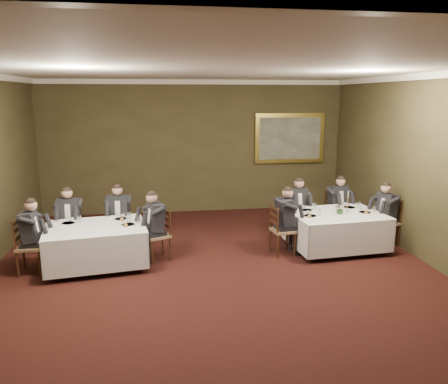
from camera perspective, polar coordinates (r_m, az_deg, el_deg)
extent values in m
plane|color=black|center=(7.33, -0.55, -12.43)|extent=(10.00, 10.00, 0.00)
cube|color=silver|center=(6.67, -0.61, 16.02)|extent=(8.00, 10.00, 0.10)
cube|color=#36321B|center=(11.71, -3.90, 5.85)|extent=(8.00, 0.10, 3.50)
cube|color=white|center=(11.59, -4.01, 14.15)|extent=(8.00, 0.10, 0.12)
cube|color=black|center=(9.14, 14.50, -2.90)|extent=(1.86, 1.46, 0.04)
cube|color=white|center=(9.13, 14.51, -2.75)|extent=(1.92, 1.52, 0.02)
cube|color=white|center=(9.22, 14.39, -4.73)|extent=(1.94, 1.54, 0.65)
cube|color=black|center=(8.31, -16.47, -4.54)|extent=(1.88, 1.52, 0.04)
cube|color=white|center=(8.31, -16.48, -4.37)|extent=(1.94, 1.58, 0.02)
cube|color=white|center=(8.41, -16.34, -6.53)|extent=(1.97, 1.61, 0.65)
cube|color=olive|center=(9.81, 9.36, -3.10)|extent=(0.53, 0.52, 0.05)
cube|color=black|center=(9.91, 8.83, -1.47)|extent=(0.38, 0.12, 0.54)
cube|color=black|center=(9.72, 9.44, -0.97)|extent=(0.48, 0.40, 0.55)
sphere|color=tan|center=(9.64, 9.52, 1.23)|extent=(0.26, 0.26, 0.21)
cube|color=olive|center=(10.22, 14.49, -2.71)|extent=(0.53, 0.51, 0.05)
cube|color=black|center=(10.31, 13.93, -1.15)|extent=(0.38, 0.12, 0.54)
cube|color=black|center=(10.13, 14.60, -0.66)|extent=(0.48, 0.40, 0.55)
sphere|color=tan|center=(10.06, 14.72, 1.45)|extent=(0.25, 0.25, 0.21)
cube|color=olive|center=(8.74, 7.68, -4.97)|extent=(0.47, 0.49, 0.05)
cube|color=black|center=(8.60, 6.56, -3.53)|extent=(0.08, 0.38, 0.54)
cube|color=black|center=(8.64, 7.75, -2.60)|extent=(0.36, 0.46, 0.55)
sphere|color=tan|center=(8.55, 7.82, -0.14)|extent=(0.24, 0.24, 0.21)
cube|color=olive|center=(9.78, 20.43, -3.79)|extent=(0.52, 0.53, 0.05)
cube|color=black|center=(9.85, 21.34, -2.28)|extent=(0.12, 0.38, 0.54)
cube|color=black|center=(9.69, 20.59, -1.65)|extent=(0.40, 0.48, 0.55)
sphere|color=tan|center=(9.61, 20.76, 0.55)|extent=(0.26, 0.26, 0.21)
cube|color=olive|center=(9.27, -19.41, -4.58)|extent=(0.44, 0.42, 0.05)
cube|color=black|center=(9.38, -19.30, -2.82)|extent=(0.38, 0.03, 0.54)
cube|color=black|center=(9.17, -19.58, -2.34)|extent=(0.42, 0.31, 0.55)
sphere|color=tan|center=(9.09, -19.75, -0.02)|extent=(0.21, 0.21, 0.21)
cube|color=olive|center=(9.26, -13.46, -4.22)|extent=(0.47, 0.45, 0.05)
cube|color=black|center=(9.38, -13.35, -2.45)|extent=(0.38, 0.06, 0.54)
cube|color=black|center=(9.16, -13.58, -1.97)|extent=(0.44, 0.34, 0.55)
sphere|color=tan|center=(9.08, -13.70, 0.35)|extent=(0.23, 0.23, 0.21)
cube|color=olive|center=(8.45, -8.73, -5.62)|extent=(0.55, 0.56, 0.05)
cube|color=black|center=(8.45, -7.58, -3.86)|extent=(0.17, 0.36, 0.54)
cube|color=black|center=(8.35, -8.81, -3.17)|extent=(0.44, 0.50, 0.55)
sphere|color=tan|center=(8.25, -8.90, -0.63)|extent=(0.27, 0.27, 0.21)
cube|color=olive|center=(8.47, -24.00, -6.55)|extent=(0.42, 0.44, 0.05)
cube|color=black|center=(8.45, -25.39, -4.98)|extent=(0.03, 0.38, 0.54)
cube|color=black|center=(8.36, -24.22, -4.12)|extent=(0.31, 0.42, 0.55)
sphere|color=tan|center=(8.27, -24.46, -1.59)|extent=(0.21, 0.21, 0.21)
imported|color=#2D5926|center=(9.06, 14.93, -2.05)|extent=(0.23, 0.21, 0.24)
cylinder|color=#B39136|center=(9.32, 15.79, -2.39)|extent=(0.06, 0.06, 0.02)
cylinder|color=#B39136|center=(9.29, 15.84, -1.47)|extent=(0.01, 0.01, 0.29)
cylinder|color=white|center=(9.24, 15.92, -0.20)|extent=(0.02, 0.02, 0.13)
cylinder|color=white|center=(9.25, 10.71, -2.26)|extent=(0.25, 0.25, 0.01)
cylinder|color=white|center=(9.38, 10.42, -1.90)|extent=(0.08, 0.08, 0.05)
cylinder|color=white|center=(9.29, 11.71, -1.84)|extent=(0.06, 0.06, 0.14)
cylinder|color=white|center=(8.68, -19.68, -3.76)|extent=(0.25, 0.25, 0.01)
cylinder|color=white|center=(8.81, -19.51, -3.35)|extent=(0.08, 0.08, 0.05)
cylinder|color=white|center=(8.63, -18.61, -3.34)|extent=(0.06, 0.06, 0.14)
cube|color=gold|center=(12.11, 8.56, 6.95)|extent=(1.92, 0.08, 1.35)
cube|color=#474C33|center=(12.06, 8.62, 6.93)|extent=(1.70, 0.01, 1.13)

